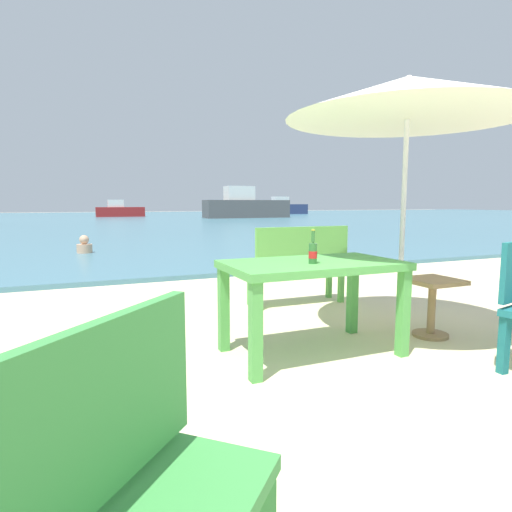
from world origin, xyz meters
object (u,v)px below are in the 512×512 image
object	(u,v)px
beer_bottle_amber	(313,252)
boat_ferry	(120,211)
patio_umbrella	(408,98)
side_table_wood	(432,299)
boat_sailboat	(245,206)
boat_tanker	(283,208)
bench_green_left	(299,260)
picnic_table_green	(312,275)
swimmer_person	(84,246)

from	to	relation	value
beer_bottle_amber	boat_ferry	distance (m)	34.62
patio_umbrella	side_table_wood	xyz separation A→B (m)	(0.30, -0.09, -1.76)
beer_bottle_amber	side_table_wood	distance (m)	1.40
patio_umbrella	boat_sailboat	world-z (taller)	boat_sailboat
beer_bottle_amber	patio_umbrella	xyz separation A→B (m)	(1.00, 0.15, 1.26)
side_table_wood	boat_tanker	world-z (taller)	boat_tanker
side_table_wood	boat_tanker	size ratio (longest dim) A/B	0.11
bench_green_left	picnic_table_green	bearing A→B (deg)	-115.12
side_table_wood	swimmer_person	size ratio (longest dim) A/B	1.32
patio_umbrella	boat_ferry	size ratio (longest dim) A/B	0.59
boat_ferry	boat_tanker	bearing A→B (deg)	7.71
picnic_table_green	boat_ferry	size ratio (longest dim) A/B	0.36
picnic_table_green	boat_ferry	xyz separation A→B (m)	(1.75, 34.47, -0.06)
picnic_table_green	beer_bottle_amber	xyz separation A→B (m)	(-0.06, -0.11, 0.20)
patio_umbrella	boat_sailboat	xyz separation A→B (m)	(9.55, 28.00, -1.17)
swimmer_person	beer_bottle_amber	bearing A→B (deg)	-78.99
bench_green_left	swimmer_person	world-z (taller)	bench_green_left
beer_bottle_amber	bench_green_left	distance (m)	1.82
boat_tanker	boat_sailboat	xyz separation A→B (m)	(-7.61, -8.64, 0.23)
swimmer_person	boat_sailboat	distance (m)	23.73
picnic_table_green	swimmer_person	size ratio (longest dim) A/B	3.41
beer_bottle_amber	boat_ferry	world-z (taller)	boat_ferry
picnic_table_green	bench_green_left	xyz separation A→B (m)	(0.71, 1.52, -0.11)
patio_umbrella	boat_sailboat	bearing A→B (deg)	71.18
beer_bottle_amber	swimmer_person	distance (m)	7.90
boat_sailboat	boat_tanker	bearing A→B (deg)	48.63
beer_bottle_amber	boat_tanker	world-z (taller)	boat_tanker
boat_tanker	boat_sailboat	bearing A→B (deg)	-131.37
swimmer_person	boat_ferry	distance (m)	27.06
picnic_table_green	boat_ferry	world-z (taller)	boat_ferry
boat_ferry	picnic_table_green	bearing A→B (deg)	-92.90
swimmer_person	boat_tanker	xyz separation A→B (m)	(19.66, 29.06, 0.48)
patio_umbrella	swimmer_person	world-z (taller)	patio_umbrella
patio_umbrella	boat_ferry	world-z (taller)	patio_umbrella
beer_bottle_amber	boat_tanker	bearing A→B (deg)	63.74
beer_bottle_amber	side_table_wood	bearing A→B (deg)	2.70
bench_green_left	boat_tanker	xyz separation A→B (m)	(17.38, 35.17, 0.18)
boat_sailboat	patio_umbrella	bearing A→B (deg)	-108.82
side_table_wood	boat_ferry	bearing A→B (deg)	89.16
picnic_table_green	boat_tanker	xyz separation A→B (m)	(18.09, 36.68, 0.07)
patio_umbrella	side_table_wood	distance (m)	1.79
boat_tanker	swimmer_person	bearing A→B (deg)	-124.07
boat_sailboat	boat_ferry	world-z (taller)	boat_sailboat
side_table_wood	bench_green_left	size ratio (longest dim) A/B	0.45
bench_green_left	boat_ferry	bearing A→B (deg)	88.20
beer_bottle_amber	boat_sailboat	size ratio (longest dim) A/B	0.04
beer_bottle_amber	boat_ferry	size ratio (longest dim) A/B	0.07
side_table_wood	boat_sailboat	world-z (taller)	boat_sailboat
swimmer_person	boat_ferry	bearing A→B (deg)	82.97
beer_bottle_amber	boat_sailboat	bearing A→B (deg)	69.46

